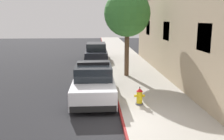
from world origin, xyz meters
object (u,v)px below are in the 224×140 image
object	(u,v)px
parked_car_silver_ahead	(96,52)
fire_hydrant	(140,96)
police_cruiser	(94,82)
street_tree	(127,14)

from	to	relation	value
parked_car_silver_ahead	fire_hydrant	distance (m)	12.12
police_cruiser	parked_car_silver_ahead	world-z (taller)	police_cruiser
police_cruiser	street_tree	xyz separation A→B (m)	(2.02, 3.89, 3.18)
police_cruiser	street_tree	world-z (taller)	street_tree
police_cruiser	parked_car_silver_ahead	distance (m)	10.46
fire_hydrant	parked_car_silver_ahead	bearing A→B (deg)	98.46
fire_hydrant	street_tree	xyz separation A→B (m)	(0.12, 5.42, 3.43)
police_cruiser	street_tree	bearing A→B (deg)	62.54
parked_car_silver_ahead	street_tree	world-z (taller)	street_tree
parked_car_silver_ahead	street_tree	xyz separation A→B (m)	(1.90, -6.57, 3.19)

